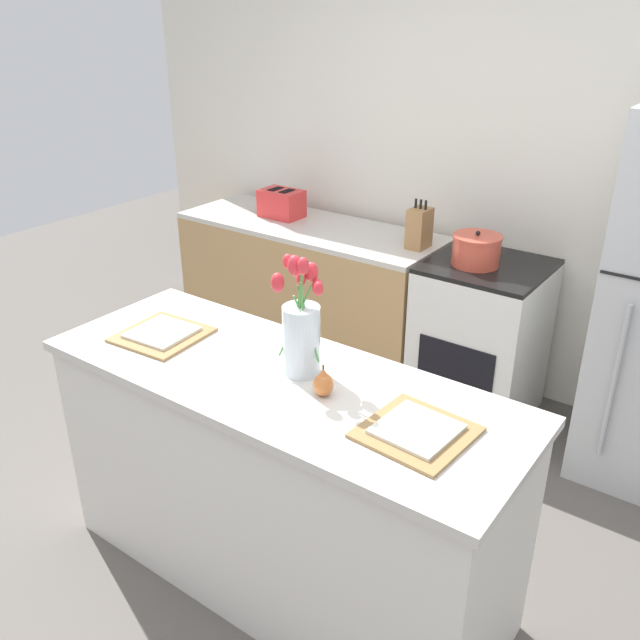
{
  "coord_description": "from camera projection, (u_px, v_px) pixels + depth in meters",
  "views": [
    {
      "loc": [
        1.33,
        -1.58,
        2.11
      ],
      "look_at": [
        0.0,
        0.25,
        1.05
      ],
      "focal_mm": 38.0,
      "sensor_mm": 36.0,
      "label": 1
    }
  ],
  "objects": [
    {
      "name": "ground_plane",
      "position": [
        284.0,
        573.0,
        2.76
      ],
      "size": [
        10.0,
        10.0,
        0.0
      ],
      "primitive_type": "plane",
      "color": "#59544F"
    },
    {
      "name": "back_wall",
      "position": [
        510.0,
        157.0,
        3.65
      ],
      "size": [
        5.2,
        0.08,
        2.7
      ],
      "color": "silver",
      "rests_on": "ground_plane"
    },
    {
      "name": "kitchen_island",
      "position": [
        281.0,
        482.0,
        2.56
      ],
      "size": [
        1.8,
        0.66,
        0.93
      ],
      "color": "silver",
      "rests_on": "ground_plane"
    },
    {
      "name": "back_counter",
      "position": [
        310.0,
        291.0,
        4.31
      ],
      "size": [
        1.68,
        0.6,
        0.88
      ],
      "color": "tan",
      "rests_on": "ground_plane"
    },
    {
      "name": "stove_range",
      "position": [
        480.0,
        340.0,
        3.69
      ],
      "size": [
        0.6,
        0.61,
        0.88
      ],
      "color": "silver",
      "rests_on": "ground_plane"
    },
    {
      "name": "flower_vase",
      "position": [
        301.0,
        330.0,
        2.32
      ],
      "size": [
        0.17,
        0.15,
        0.45
      ],
      "color": "silver",
      "rests_on": "kitchen_island"
    },
    {
      "name": "pear_figurine",
      "position": [
        323.0,
        383.0,
        2.23
      ],
      "size": [
        0.07,
        0.07,
        0.11
      ],
      "color": "#C66B33",
      "rests_on": "kitchen_island"
    },
    {
      "name": "plate_setting_left",
      "position": [
        162.0,
        334.0,
        2.64
      ],
      "size": [
        0.33,
        0.33,
        0.02
      ],
      "color": "olive",
      "rests_on": "kitchen_island"
    },
    {
      "name": "plate_setting_right",
      "position": [
        416.0,
        431.0,
        2.04
      ],
      "size": [
        0.33,
        0.33,
        0.02
      ],
      "color": "olive",
      "rests_on": "kitchen_island"
    },
    {
      "name": "toaster",
      "position": [
        282.0,
        203.0,
        4.23
      ],
      "size": [
        0.28,
        0.18,
        0.17
      ],
      "color": "red",
      "rests_on": "back_counter"
    },
    {
      "name": "cooking_pot",
      "position": [
        476.0,
        250.0,
        3.46
      ],
      "size": [
        0.25,
        0.25,
        0.18
      ],
      "color": "#CC4C38",
      "rests_on": "stove_range"
    },
    {
      "name": "knife_block",
      "position": [
        419.0,
        228.0,
        3.69
      ],
      "size": [
        0.1,
        0.14,
        0.27
      ],
      "color": "#A37547",
      "rests_on": "back_counter"
    }
  ]
}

